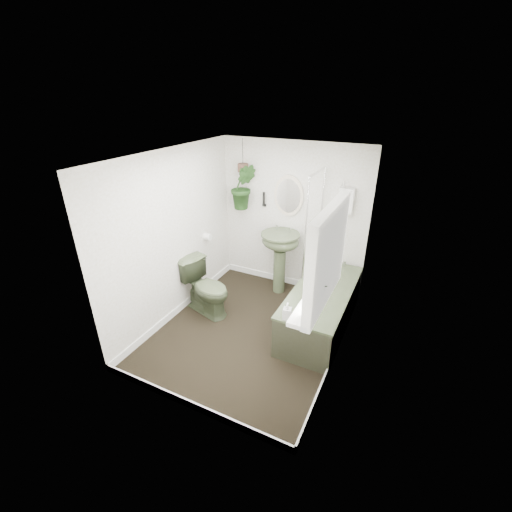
% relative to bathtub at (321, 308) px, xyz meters
% --- Properties ---
extents(floor, '(2.30, 2.80, 0.02)m').
position_rel_bathtub_xyz_m(floor, '(-0.80, -0.50, -0.30)').
color(floor, black).
rests_on(floor, ground).
extents(ceiling, '(2.30, 2.80, 0.02)m').
position_rel_bathtub_xyz_m(ceiling, '(-0.80, -0.50, 2.02)').
color(ceiling, white).
rests_on(ceiling, ground).
extents(wall_back, '(2.30, 0.02, 2.30)m').
position_rel_bathtub_xyz_m(wall_back, '(-0.80, 0.91, 0.86)').
color(wall_back, white).
rests_on(wall_back, ground).
extents(wall_front, '(2.30, 0.02, 2.30)m').
position_rel_bathtub_xyz_m(wall_front, '(-0.80, -1.91, 0.86)').
color(wall_front, white).
rests_on(wall_front, ground).
extents(wall_left, '(0.02, 2.80, 2.30)m').
position_rel_bathtub_xyz_m(wall_left, '(-1.96, -0.50, 0.86)').
color(wall_left, white).
rests_on(wall_left, ground).
extents(wall_right, '(0.02, 2.80, 2.30)m').
position_rel_bathtub_xyz_m(wall_right, '(0.36, -0.50, 0.86)').
color(wall_right, white).
rests_on(wall_right, ground).
extents(skirting, '(2.30, 2.80, 0.10)m').
position_rel_bathtub_xyz_m(skirting, '(-0.80, -0.50, -0.24)').
color(skirting, white).
rests_on(skirting, floor).
extents(bathtub, '(0.72, 1.72, 0.58)m').
position_rel_bathtub_xyz_m(bathtub, '(0.00, 0.00, 0.00)').
color(bathtub, '#445035').
rests_on(bathtub, floor).
extents(bath_screen, '(0.04, 0.72, 1.40)m').
position_rel_bathtub_xyz_m(bath_screen, '(-0.33, 0.49, 0.99)').
color(bath_screen, silver).
rests_on(bath_screen, bathtub).
extents(shower_box, '(0.20, 0.10, 0.35)m').
position_rel_bathtub_xyz_m(shower_box, '(0.00, 0.84, 1.26)').
color(shower_box, white).
rests_on(shower_box, wall_back).
extents(oval_mirror, '(0.46, 0.03, 0.62)m').
position_rel_bathtub_xyz_m(oval_mirror, '(-0.86, 0.87, 1.21)').
color(oval_mirror, beige).
rests_on(oval_mirror, wall_back).
extents(wall_sconce, '(0.04, 0.04, 0.22)m').
position_rel_bathtub_xyz_m(wall_sconce, '(-1.26, 0.86, 1.11)').
color(wall_sconce, black).
rests_on(wall_sconce, wall_back).
extents(toilet_roll_holder, '(0.11, 0.11, 0.11)m').
position_rel_bathtub_xyz_m(toilet_roll_holder, '(-1.90, 0.20, 0.61)').
color(toilet_roll_holder, white).
rests_on(toilet_roll_holder, wall_left).
extents(window_recess, '(0.08, 1.00, 0.90)m').
position_rel_bathtub_xyz_m(window_recess, '(0.29, -1.20, 1.36)').
color(window_recess, white).
rests_on(window_recess, wall_right).
extents(window_sill, '(0.18, 1.00, 0.04)m').
position_rel_bathtub_xyz_m(window_sill, '(0.22, -1.20, 0.94)').
color(window_sill, white).
rests_on(window_sill, wall_right).
extents(window_blinds, '(0.01, 0.86, 0.76)m').
position_rel_bathtub_xyz_m(window_blinds, '(0.24, -1.20, 1.36)').
color(window_blinds, white).
rests_on(window_blinds, wall_right).
extents(toilet, '(0.86, 0.63, 0.79)m').
position_rel_bathtub_xyz_m(toilet, '(-1.58, -0.37, 0.10)').
color(toilet, '#445035').
rests_on(toilet, floor).
extents(pedestal_sink, '(0.69, 0.62, 1.00)m').
position_rel_bathtub_xyz_m(pedestal_sink, '(-0.86, 0.60, 0.21)').
color(pedestal_sink, '#445035').
rests_on(pedestal_sink, floor).
extents(sill_plant, '(0.25, 0.22, 0.25)m').
position_rel_bathtub_xyz_m(sill_plant, '(0.25, -1.30, 1.08)').
color(sill_plant, black).
rests_on(sill_plant, window_sill).
extents(hanging_plant, '(0.48, 0.45, 0.70)m').
position_rel_bathtub_xyz_m(hanging_plant, '(-1.54, 0.73, 1.30)').
color(hanging_plant, black).
rests_on(hanging_plant, ceiling).
extents(soap_bottle, '(0.11, 0.11, 0.21)m').
position_rel_bathtub_xyz_m(soap_bottle, '(-0.19, -0.79, 0.39)').
color(soap_bottle, black).
rests_on(soap_bottle, bathtub).
extents(hanging_pot, '(0.16, 0.16, 0.12)m').
position_rel_bathtub_xyz_m(hanging_pot, '(-1.54, 0.73, 1.59)').
color(hanging_pot, '#4E3227').
rests_on(hanging_pot, ceiling).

